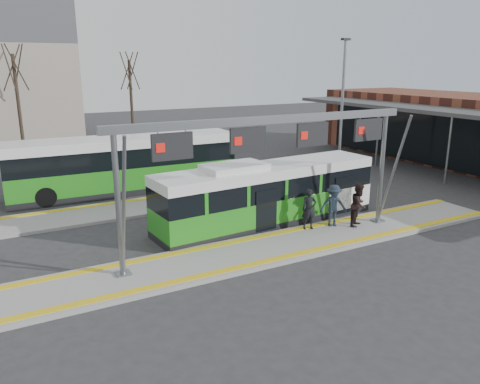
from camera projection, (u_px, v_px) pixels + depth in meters
The scene contains 14 objects.
ground at pixel (283, 247), 19.14m from camera, with size 120.00×120.00×0.00m, color #2D2D30.
platform_main at pixel (283, 246), 19.12m from camera, with size 22.00×3.00×0.15m, color gray.
platform_second at pixel (132, 208), 24.06m from camera, with size 20.00×3.00×0.15m, color gray.
tactile_main at pixel (283, 244), 19.10m from camera, with size 22.00×2.65×0.02m.
tactile_second at pixel (126, 201), 25.01m from camera, with size 20.00×0.35×0.02m.
gantry at pixel (274, 143), 18.06m from camera, with size 13.00×1.68×5.20m.
hero_bus at pixel (267, 194), 21.77m from camera, with size 11.19×3.10×3.04m.
bg_bus_green at pixel (125, 165), 27.17m from camera, with size 12.98×3.11×3.23m.
passenger_a at pixel (309, 209), 20.63m from camera, with size 0.67×0.44×1.83m, color black.
passenger_b at pixel (359, 205), 21.06m from camera, with size 0.95×0.74×1.95m, color black.
passenger_c at pixel (333, 206), 21.00m from camera, with size 1.24×0.71×1.92m, color #1C2834.
tree_left at pixel (14, 68), 37.67m from camera, with size 1.40×1.40×9.14m.
tree_mid at pixel (130, 71), 44.54m from camera, with size 1.40×1.40×8.68m.
lamp_east at pixel (342, 114), 26.21m from camera, with size 0.50×0.25×8.61m.
Camera 1 is at (-10.07, -14.85, 7.24)m, focal length 35.00 mm.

